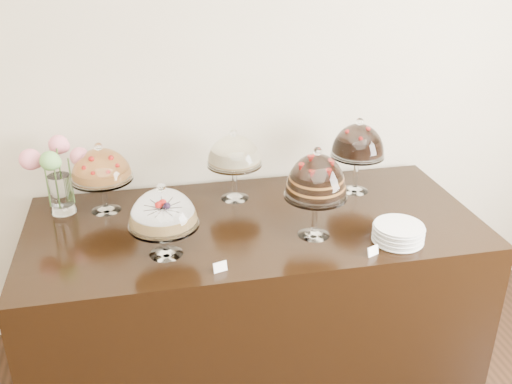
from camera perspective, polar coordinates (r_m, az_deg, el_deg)
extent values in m
cube|color=beige|center=(3.09, -2.61, 11.75)|extent=(5.00, 0.04, 3.00)
cube|color=black|center=(3.04, -0.20, -10.42)|extent=(2.20, 1.00, 0.90)
cone|color=white|center=(2.56, -8.98, -5.87)|extent=(0.15, 0.15, 0.02)
cylinder|color=white|center=(2.52, -9.09, -4.50)|extent=(0.03, 0.03, 0.12)
cylinder|color=white|center=(2.49, -9.19, -3.22)|extent=(0.31, 0.31, 0.01)
cylinder|color=tan|center=(2.47, -9.24, -2.55)|extent=(0.25, 0.25, 0.05)
sphere|color=red|center=(2.48, -7.83, -1.46)|extent=(0.02, 0.02, 0.02)
sphere|color=red|center=(2.50, -10.51, -1.43)|extent=(0.02, 0.02, 0.02)
sphere|color=red|center=(2.40, -9.56, -2.54)|extent=(0.02, 0.02, 0.02)
sphere|color=white|center=(2.41, -9.47, 0.45)|extent=(0.04, 0.04, 0.04)
cone|color=white|center=(2.69, 5.79, -4.03)|extent=(0.15, 0.15, 0.02)
cylinder|color=white|center=(2.64, 5.88, -2.15)|extent=(0.03, 0.03, 0.17)
cylinder|color=white|center=(2.60, 5.97, -0.32)|extent=(0.29, 0.29, 0.01)
cylinder|color=black|center=(2.57, 6.03, 0.85)|extent=(0.21, 0.21, 0.10)
sphere|color=red|center=(2.58, 7.13, 2.35)|extent=(0.02, 0.02, 0.02)
sphere|color=red|center=(2.60, 5.73, 2.60)|extent=(0.02, 0.02, 0.02)
sphere|color=red|center=(2.55, 4.81, 2.18)|extent=(0.02, 0.02, 0.02)
sphere|color=red|center=(2.50, 5.66, 1.65)|extent=(0.02, 0.02, 0.02)
sphere|color=red|center=(2.52, 7.12, 1.77)|extent=(0.02, 0.02, 0.02)
sphere|color=white|center=(2.51, 6.19, 4.08)|extent=(0.04, 0.04, 0.04)
cone|color=white|center=(3.03, -2.13, -0.36)|extent=(0.15, 0.15, 0.02)
cylinder|color=white|center=(2.99, -2.15, 1.29)|extent=(0.03, 0.03, 0.17)
cylinder|color=white|center=(2.95, -2.18, 2.86)|extent=(0.29, 0.29, 0.01)
cylinder|color=beige|center=(2.94, -2.20, 3.62)|extent=(0.23, 0.23, 0.07)
sphere|color=white|center=(2.89, -2.24, 5.92)|extent=(0.04, 0.04, 0.04)
cone|color=white|center=(3.16, 9.83, 0.38)|extent=(0.15, 0.15, 0.02)
cylinder|color=white|center=(3.12, 9.96, 2.07)|extent=(0.03, 0.03, 0.18)
cylinder|color=white|center=(3.08, 10.09, 3.70)|extent=(0.29, 0.29, 0.01)
cylinder|color=black|center=(3.06, 10.17, 4.57)|extent=(0.23, 0.23, 0.09)
sphere|color=red|center=(3.08, 11.16, 5.70)|extent=(0.02, 0.02, 0.02)
sphere|color=red|center=(3.07, 9.14, 5.75)|extent=(0.02, 0.02, 0.02)
sphere|color=red|center=(2.99, 10.42, 5.11)|extent=(0.02, 0.02, 0.02)
sphere|color=white|center=(3.02, 10.36, 6.94)|extent=(0.04, 0.04, 0.04)
cone|color=white|center=(2.99, -14.76, -1.55)|extent=(0.15, 0.15, 0.02)
cylinder|color=white|center=(2.96, -14.94, -0.08)|extent=(0.03, 0.03, 0.14)
cylinder|color=white|center=(2.93, -15.11, 1.31)|extent=(0.30, 0.30, 0.01)
cylinder|color=#D0853D|center=(2.92, -15.17, 1.77)|extent=(0.24, 0.24, 0.04)
sphere|color=red|center=(2.92, -14.00, 2.57)|extent=(0.02, 0.02, 0.02)
sphere|color=red|center=(2.96, -14.91, 2.81)|extent=(0.02, 0.02, 0.02)
sphere|color=red|center=(2.95, -16.13, 2.56)|extent=(0.02, 0.02, 0.02)
sphere|color=red|center=(2.89, -16.48, 2.06)|extent=(0.02, 0.02, 0.02)
sphere|color=red|center=(2.85, -15.57, 1.80)|extent=(0.02, 0.02, 0.02)
sphere|color=red|center=(2.86, -14.31, 2.06)|extent=(0.02, 0.02, 0.02)
sphere|color=white|center=(2.86, -15.49, 4.40)|extent=(0.04, 0.04, 0.04)
cylinder|color=white|center=(3.01, -18.90, -0.17)|extent=(0.11, 0.11, 0.20)
cylinder|color=#476B2D|center=(2.98, -17.99, 1.08)|extent=(0.01, 0.01, 0.24)
sphere|color=pink|center=(2.94, -17.22, 3.40)|extent=(0.09, 0.09, 0.09)
cylinder|color=#476B2D|center=(3.02, -18.94, 1.66)|extent=(0.01, 0.01, 0.28)
sphere|color=pink|center=(3.03, -19.14, 4.50)|extent=(0.10, 0.10, 0.10)
cylinder|color=#476B2D|center=(2.98, -20.17, 0.90)|extent=(0.01, 0.01, 0.26)
sphere|color=pink|center=(2.93, -21.65, 3.04)|extent=(0.10, 0.10, 0.10)
cylinder|color=#476B2D|center=(2.94, -19.31, 0.82)|extent=(0.01, 0.01, 0.27)
sphere|color=#67A550|center=(2.86, -19.91, 2.93)|extent=(0.10, 0.10, 0.10)
cylinder|color=silver|center=(2.70, 13.96, -4.72)|extent=(0.23, 0.23, 0.01)
cylinder|color=silver|center=(2.70, 13.98, -4.52)|extent=(0.22, 0.22, 0.01)
cylinder|color=silver|center=(2.69, 14.01, -4.31)|extent=(0.23, 0.23, 0.01)
cylinder|color=silver|center=(2.69, 14.03, -4.11)|extent=(0.22, 0.22, 0.01)
cylinder|color=silver|center=(2.68, 14.05, -3.90)|extent=(0.23, 0.23, 0.01)
cylinder|color=silver|center=(2.68, 14.08, -3.70)|extent=(0.22, 0.22, 0.01)
cylinder|color=silver|center=(2.67, 14.10, -3.49)|extent=(0.23, 0.23, 0.01)
cylinder|color=silver|center=(2.67, 14.13, -3.28)|extent=(0.22, 0.22, 0.01)
cube|color=white|center=(2.40, -3.61, -7.48)|extent=(0.06, 0.03, 0.04)
cube|color=white|center=(2.56, 11.62, -5.79)|extent=(0.06, 0.04, 0.04)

